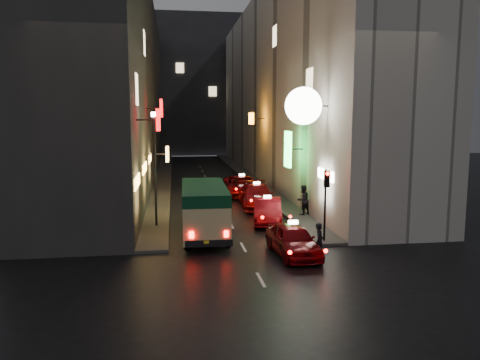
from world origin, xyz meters
name	(u,v)px	position (x,y,z in m)	size (l,w,h in m)	color
ground	(286,326)	(0.00, 0.00, 0.00)	(120.00, 120.00, 0.00)	black
building_left	(122,86)	(-8.00, 33.99, 9.00)	(7.51, 52.00, 18.00)	#373532
building_right	(285,88)	(8.00, 33.99, 9.00)	(8.33, 52.00, 18.00)	beige
building_far	(192,87)	(0.00, 66.00, 11.00)	(30.00, 10.00, 22.00)	#36373B
sidewalk_left	(163,178)	(-4.25, 34.00, 0.07)	(1.50, 52.00, 0.15)	#413F3C
sidewalk_right	(248,176)	(4.25, 34.00, 0.07)	(1.50, 52.00, 0.15)	#413F3C
minibus	(204,205)	(-1.70, 10.53, 1.69)	(2.32, 6.27, 2.68)	#D1C282
taxi_near	(293,237)	(2.00, 6.93, 0.82)	(2.55, 5.33, 1.81)	maroon
taxi_second	(267,209)	(2.13, 13.35, 0.85)	(3.06, 5.61, 1.86)	maroon
taxi_third	(257,194)	(2.37, 18.15, 0.92)	(2.65, 5.89, 2.01)	maroon
taxi_far	(242,184)	(2.05, 22.95, 0.90)	(2.33, 5.66, 1.97)	maroon
pedestrian_crossing	(320,239)	(3.02, 6.29, 0.88)	(0.58, 0.37, 1.77)	black
pedestrian_sidewalk	(303,198)	(4.61, 14.61, 1.18)	(0.78, 0.49, 2.07)	black
traffic_light	(326,189)	(4.00, 8.47, 2.69)	(0.26, 0.43, 3.50)	black
lamp_post	(155,161)	(-4.20, 13.00, 3.72)	(0.28, 0.28, 6.22)	black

